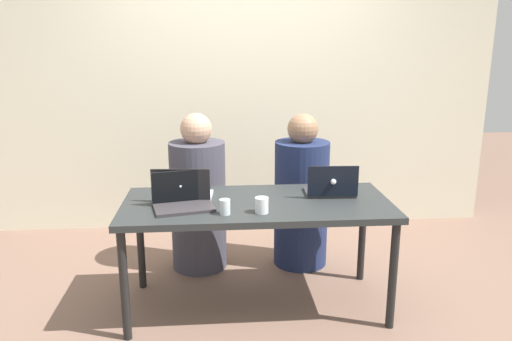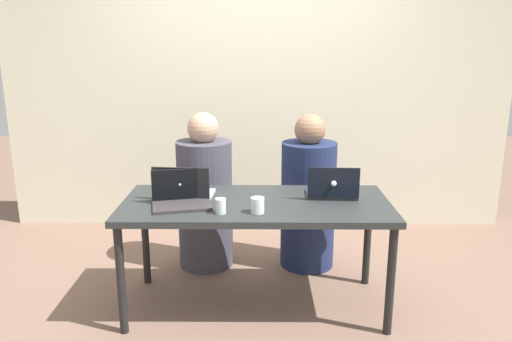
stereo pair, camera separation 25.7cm
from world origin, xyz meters
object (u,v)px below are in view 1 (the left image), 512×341
Objects in this scene: person_on_left at (198,201)px; water_glass_center at (262,206)px; water_glass_left at (225,208)px; person_on_right at (301,199)px; laptop_front_left at (183,200)px; laptop_back_right at (331,188)px; laptop_back_left at (183,192)px.

person_on_left is 0.96m from water_glass_center.
water_glass_left is (0.19, -0.85, 0.23)m from person_on_left.
water_glass_center reaches higher than water_glass_left.
laptop_front_left is at bearing 43.10° from person_on_right.
water_glass_left is at bearing 27.03° from laptop_back_right.
water_glass_center is (0.47, -0.30, -0.01)m from laptop_back_left.
laptop_back_right is (0.94, -0.00, 0.00)m from laptop_back_left.
laptop_front_left is at bearing 164.30° from water_glass_center.
laptop_front_left is 4.33× the size of water_glass_left.
laptop_back_left and laptop_back_right have the same top height.
water_glass_center is (-0.38, -0.84, 0.23)m from person_on_right.
person_on_left reaches higher than water_glass_left.
person_on_right is at bearing 27.81° from laptop_front_left.
person_on_right is 3.04× the size of laptop_front_left.
person_on_right is 12.72× the size of water_glass_center.
laptop_back_left is at bearing 35.21° from person_on_right.
person_on_right is 0.60m from laptop_back_right.
person_on_right is at bearing 65.88° from water_glass_center.
laptop_back_right is 3.71× the size of water_glass_left.
water_glass_center is at bearing 112.06° from person_on_left.
water_glass_left is (-0.59, -0.85, 0.23)m from person_on_right.
person_on_right is (0.77, 0.00, -0.00)m from person_on_left.
person_on_left is at bearing 72.46° from laptop_front_left.
water_glass_left is at bearing -41.82° from laptop_front_left.
person_on_right reaches higher than laptop_back_right.
laptop_back_right reaches higher than water_glass_left.
person_on_left is 0.90m from water_glass_left.
water_glass_left is at bearing -177.55° from water_glass_center.
laptop_back_right is (0.93, 0.17, 0.00)m from laptop_front_left.
laptop_front_left is at bearing 81.83° from person_on_left.
laptop_back_right is 0.56m from water_glass_center.
laptop_back_right is at bearing 24.37° from water_glass_left.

